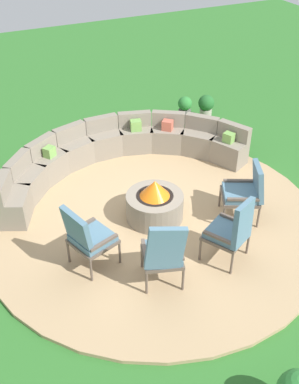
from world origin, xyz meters
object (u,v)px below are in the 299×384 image
at_px(curved_stone_bench, 115,153).
at_px(lounge_chair_back_left, 232,230).
at_px(lounge_chair_back_right, 246,190).
at_px(fire_pit, 155,204).
at_px(lounge_chair_front_right, 163,253).
at_px(potted_plant_1, 206,106).
at_px(lounge_chair_front_left, 87,236).
at_px(potted_plant_3, 185,109).

distance_m(curved_stone_bench, lounge_chair_back_left, 3.16).
distance_m(lounge_chair_back_left, lounge_chair_back_right, 1.09).
distance_m(fire_pit, lounge_chair_front_right, 1.51).
bearing_deg(potted_plant_1, lounge_chair_front_right, -127.18).
height_order(fire_pit, lounge_chair_front_right, lounge_chair_front_right).
xyz_separation_m(lounge_chair_front_left, potted_plant_1, (4.09, 3.56, -0.29)).
relative_size(lounge_chair_back_right, potted_plant_1, 1.72).
distance_m(lounge_chair_front_left, lounge_chair_back_left, 2.06).
distance_m(curved_stone_bench, lounge_chair_front_left, 2.72).
relative_size(lounge_chair_front_left, lounge_chair_back_left, 0.98).
distance_m(curved_stone_bench, potted_plant_1, 3.00).
bearing_deg(lounge_chair_back_left, fire_pit, 83.21).
bearing_deg(potted_plant_1, fire_pit, -132.99).
relative_size(curved_stone_bench, potted_plant_3, 7.74).
relative_size(lounge_chair_front_right, lounge_chair_back_right, 1.13).
relative_size(lounge_chair_back_left, potted_plant_3, 1.75).
relative_size(lounge_chair_back_left, potted_plant_1, 1.87).
height_order(lounge_chair_front_left, potted_plant_3, lounge_chair_front_left).
relative_size(lounge_chair_back_right, potted_plant_3, 1.61).
bearing_deg(fire_pit, potted_plant_3, 53.63).
relative_size(fire_pit, lounge_chair_back_left, 0.86).
bearing_deg(fire_pit, lounge_chair_front_left, -155.63).
height_order(lounge_chair_front_right, lounge_chair_back_right, lounge_chair_front_right).
bearing_deg(potted_plant_3, lounge_chair_front_right, -122.07).
xyz_separation_m(lounge_chair_front_right, lounge_chair_back_right, (1.89, 0.78, -0.04)).
xyz_separation_m(lounge_chair_front_right, potted_plant_1, (3.28, 4.33, -0.31)).
height_order(lounge_chair_front_right, potted_plant_1, lounge_chair_front_right).
xyz_separation_m(lounge_chair_front_left, lounge_chair_back_left, (1.92, -0.75, 0.00)).
bearing_deg(lounge_chair_front_right, potted_plant_1, 70.25).
relative_size(fire_pit, lounge_chair_front_right, 0.83).
relative_size(fire_pit, potted_plant_1, 1.62).
bearing_deg(lounge_chair_back_left, potted_plant_1, 33.76).
bearing_deg(lounge_chair_front_left, lounge_chair_back_left, 49.45).
bearing_deg(lounge_chair_back_right, lounge_chair_front_left, 116.48).
bearing_deg(fire_pit, lounge_chair_back_left, -67.30).
xyz_separation_m(lounge_chair_front_left, lounge_chair_front_right, (0.81, -0.77, 0.02)).
xyz_separation_m(lounge_chair_front_left, lounge_chair_back_right, (2.70, 0.01, -0.02)).
bearing_deg(lounge_chair_front_left, lounge_chair_back_right, 71.06).
height_order(lounge_chair_front_left, lounge_chair_back_left, lounge_chair_back_left).
bearing_deg(fire_pit, lounge_chair_front_right, -111.25).
relative_size(lounge_chair_front_right, potted_plant_1, 1.95).
height_order(lounge_chair_back_left, potted_plant_3, lounge_chair_back_left).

